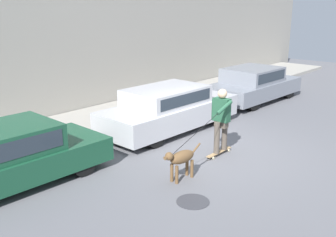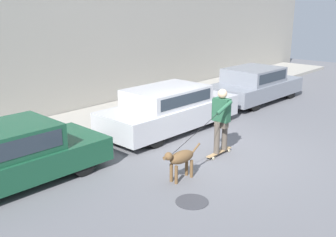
# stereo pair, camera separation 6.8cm
# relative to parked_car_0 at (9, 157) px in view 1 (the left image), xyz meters

# --- Properties ---
(ground_plane) EXTENTS (36.00, 36.00, 0.00)m
(ground_plane) POSITION_rel_parked_car_0_xyz_m (4.29, -2.08, -0.61)
(ground_plane) COLOR slate
(back_wall) EXTENTS (32.00, 0.30, 5.43)m
(back_wall) POSITION_rel_parked_car_0_xyz_m (4.29, 3.67, 2.10)
(back_wall) COLOR #9E998E
(back_wall) RESTS_ON ground_plane
(sidewalk_curb) EXTENTS (30.00, 2.54, 0.15)m
(sidewalk_curb) POSITION_rel_parked_car_0_xyz_m (4.29, 2.23, -0.54)
(sidewalk_curb) COLOR #A39E93
(sidewalk_curb) RESTS_ON ground_plane
(parked_car_0) EXTENTS (4.05, 1.75, 1.27)m
(parked_car_0) POSITION_rel_parked_car_0_xyz_m (0.00, 0.00, 0.00)
(parked_car_0) COLOR black
(parked_car_0) RESTS_ON ground_plane
(parked_car_1) EXTENTS (4.58, 1.79, 1.31)m
(parked_car_1) POSITION_rel_parked_car_0_xyz_m (4.97, -0.00, 0.02)
(parked_car_1) COLOR black
(parked_car_1) RESTS_ON ground_plane
(parked_car_2) EXTENTS (4.27, 1.94, 1.30)m
(parked_car_2) POSITION_rel_parked_car_0_xyz_m (9.85, 0.00, 0.02)
(parked_car_2) COLOR black
(parked_car_2) RESTS_ON ground_plane
(dog) EXTENTS (1.08, 0.33, 0.72)m
(dog) POSITION_rel_parked_car_0_xyz_m (2.53, -2.49, -0.13)
(dog) COLOR brown
(dog) RESTS_ON ground_plane
(skateboarder) EXTENTS (2.57, 0.58, 1.67)m
(skateboarder) POSITION_rel_parked_car_0_xyz_m (4.31, -2.28, 0.34)
(skateboarder) COLOR beige
(skateboarder) RESTS_ON ground_plane
(manhole_cover) EXTENTS (0.64, 0.64, 0.01)m
(manhole_cover) POSITION_rel_parked_car_0_xyz_m (1.93, -3.30, -0.61)
(manhole_cover) COLOR #38383D
(manhole_cover) RESTS_ON ground_plane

